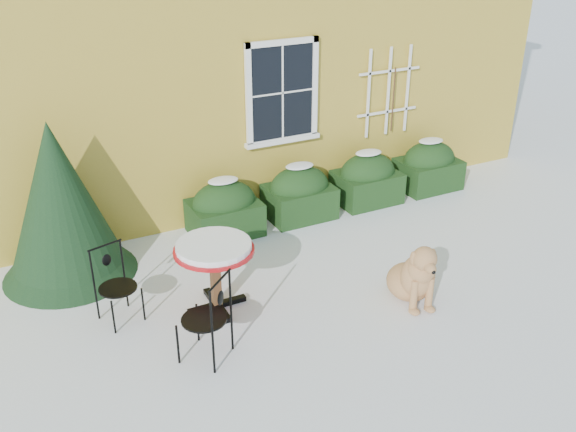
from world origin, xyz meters
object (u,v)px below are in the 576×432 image
patio_chair_far (116,284)px  dog (415,277)px  evergreen_shrub (62,216)px  bistro_table (214,255)px  patio_chair_near (208,318)px

patio_chair_far → dog: size_ratio=0.99×
patio_chair_far → evergreen_shrub: bearing=88.5°
patio_chair_far → bistro_table: bearing=-31.7°
evergreen_shrub → patio_chair_far: bearing=-76.1°
bistro_table → patio_chair_near: (-0.43, -0.89, -0.23)m
bistro_table → patio_chair_near: patio_chair_near is taller
patio_chair_near → patio_chair_far: (-0.72, 1.22, -0.05)m
evergreen_shrub → patio_chair_far: 1.47m
patio_chair_near → evergreen_shrub: bearing=-108.8°
evergreen_shrub → patio_chair_near: size_ratio=2.05×
patio_chair_near → bistro_table: bearing=-157.0°
bistro_table → evergreen_shrub: bearing=131.1°
patio_chair_near → dog: (2.73, -0.14, -0.17)m
bistro_table → dog: (2.29, -1.02, -0.40)m
patio_chair_far → patio_chair_near: bearing=-75.0°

